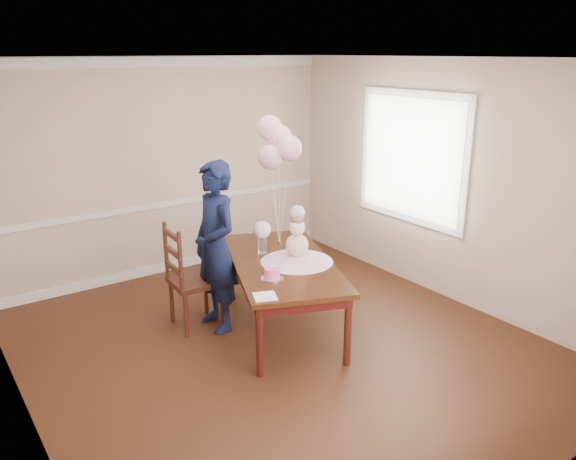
{
  "coord_description": "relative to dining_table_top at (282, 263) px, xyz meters",
  "views": [
    {
      "loc": [
        -2.78,
        -4.02,
        2.76
      ],
      "look_at": [
        0.31,
        0.33,
        1.05
      ],
      "focal_mm": 35.0,
      "sensor_mm": 36.0,
      "label": 1
    }
  ],
  "objects": [
    {
      "name": "dining_table_top",
      "position": [
        0.0,
        0.0,
        0.0
      ],
      "size": [
        1.62,
        2.16,
        0.05
      ],
      "primitive_type": "cube",
      "rotation": [
        0.0,
        0.0,
        -0.38
      ],
      "color": "black",
      "rests_on": "table_leg_fl"
    },
    {
      "name": "baby_head",
      "position": [
        0.12,
        -0.1,
        0.38
      ],
      "size": [
        0.16,
        0.16,
        0.16
      ],
      "primitive_type": "sphere",
      "color": "beige",
      "rests_on": "baby_torso"
    },
    {
      "name": "chair_leg_br",
      "position": [
        -0.51,
        0.72,
        -0.47
      ],
      "size": [
        0.05,
        0.05,
        0.47
      ],
      "primitive_type": "cylinder",
      "rotation": [
        0.0,
        0.0,
        -0.06
      ],
      "color": "#3C1810",
      "rests_on": "floor"
    },
    {
      "name": "chair_back_post_r",
      "position": [
        -0.92,
        0.75,
        0.11
      ],
      "size": [
        0.05,
        0.05,
        0.61
      ],
      "primitive_type": "cylinder",
      "rotation": [
        0.0,
        0.0,
        -0.06
      ],
      "color": "#381E0F",
      "rests_on": "dining_chair_seat"
    },
    {
      "name": "balloon_ribbon_c",
      "position": [
        0.32,
        0.5,
        0.54
      ],
      "size": [
        0.05,
        0.08,
        1.0
      ],
      "primitive_type": "cylinder",
      "rotation": [
        -0.09,
        0.02,
        -0.38
      ],
      "color": "white",
      "rests_on": "balloon_weight"
    },
    {
      "name": "cake_platter",
      "position": [
        -0.34,
        -0.33,
        0.03
      ],
      "size": [
        0.28,
        0.28,
        0.01
      ],
      "primitive_type": "cylinder",
      "rotation": [
        0.0,
        0.0,
        -0.38
      ],
      "color": "silver",
      "rests_on": "dining_table_top"
    },
    {
      "name": "wall_right",
      "position": [
        1.99,
        -0.36,
        0.65
      ],
      "size": [
        0.02,
        5.0,
        2.7
      ],
      "primitive_type": "cube",
      "color": "tan",
      "rests_on": "floor"
    },
    {
      "name": "table_leg_bl",
      "position": [
        -0.05,
        0.98,
        -0.36
      ],
      "size": [
        0.09,
        0.09,
        0.68
      ],
      "primitive_type": "cylinder",
      "rotation": [
        0.0,
        0.0,
        -0.38
      ],
      "color": "black",
      "rests_on": "floor"
    },
    {
      "name": "chair_leg_fl",
      "position": [
        -0.92,
        0.36,
        -0.47
      ],
      "size": [
        0.05,
        0.05,
        0.47
      ],
      "primitive_type": "cylinder",
      "rotation": [
        0.0,
        0.0,
        -0.06
      ],
      "color": "#3C1710",
      "rests_on": "floor"
    },
    {
      "name": "chair_leg_bl",
      "position": [
        -0.9,
        0.75,
        -0.47
      ],
      "size": [
        0.05,
        0.05,
        0.47
      ],
      "primitive_type": "cylinder",
      "rotation": [
        0.0,
        0.0,
        -0.06
      ],
      "color": "#3A1A0F",
      "rests_on": "floor"
    },
    {
      "name": "window_frame",
      "position": [
        1.97,
        0.14,
        0.85
      ],
      "size": [
        0.02,
        1.66,
        1.56
      ],
      "primitive_type": "cube",
      "color": "silver",
      "rests_on": "wall_right"
    },
    {
      "name": "wall_front",
      "position": [
        -0.26,
        -2.86,
        0.65
      ],
      "size": [
        4.5,
        0.02,
        2.7
      ],
      "primitive_type": "cube",
      "color": "tan",
      "rests_on": "floor"
    },
    {
      "name": "table_apron",
      "position": [
        0.0,
        0.0,
        -0.07
      ],
      "size": [
        1.49,
        2.03,
        0.1
      ],
      "primitive_type": "cube",
      "rotation": [
        0.0,
        0.0,
        -0.38
      ],
      "color": "black",
      "rests_on": "table_leg_fl"
    },
    {
      "name": "wall_back",
      "position": [
        -0.26,
        2.14,
        0.65
      ],
      "size": [
        4.5,
        0.02,
        2.7
      ],
      "primitive_type": "cube",
      "color": "tan",
      "rests_on": "floor"
    },
    {
      "name": "balloon_a",
      "position": [
        0.2,
        0.49,
        0.99
      ],
      "size": [
        0.27,
        0.27,
        0.27
      ],
      "primitive_type": "sphere",
      "color": "#DC9CB8",
      "rests_on": "balloon_ribbon_a"
    },
    {
      "name": "birthday_cake",
      "position": [
        -0.34,
        -0.33,
        0.08
      ],
      "size": [
        0.19,
        0.19,
        0.1
      ],
      "primitive_type": "cylinder",
      "rotation": [
        0.0,
        0.0,
        -0.38
      ],
      "color": "#FF5093",
      "rests_on": "cake_platter"
    },
    {
      "name": "floor",
      "position": [
        -0.26,
        -0.36,
        -0.7
      ],
      "size": [
        4.5,
        5.0,
        0.0
      ],
      "primitive_type": "cube",
      "color": "black",
      "rests_on": "ground"
    },
    {
      "name": "chair_rail_trim",
      "position": [
        -0.26,
        2.13,
        0.2
      ],
      "size": [
        4.5,
        0.02,
        0.07
      ],
      "primitive_type": "cube",
      "color": "silver",
      "rests_on": "wall_back"
    },
    {
      "name": "balloon_c",
      "position": [
        0.34,
        0.54,
        1.18
      ],
      "size": [
        0.27,
        0.27,
        0.27
      ],
      "primitive_type": "sphere",
      "color": "#FFB4C9",
      "rests_on": "balloon_ribbon_c"
    },
    {
      "name": "rose_vase_far",
      "position": [
        0.65,
        0.63,
        0.1
      ],
      "size": [
        0.13,
        0.13,
        0.15
      ],
      "primitive_type": "cylinder",
      "rotation": [
        0.0,
        0.0,
        -0.38
      ],
      "color": "silver",
      "rests_on": "dining_table_top"
    },
    {
      "name": "balloon_b",
      "position": [
        0.36,
        0.38,
        1.09
      ],
      "size": [
        0.27,
        0.27,
        0.27
      ],
      "primitive_type": "sphere",
      "color": "#F0AACD",
      "rests_on": "balloon_ribbon_b"
    },
    {
      "name": "table_leg_br",
      "position": [
        0.71,
        0.67,
        -0.36
      ],
      "size": [
        0.09,
        0.09,
        0.68
      ],
      "primitive_type": "cylinder",
      "rotation": [
        0.0,
        0.0,
        -0.38
      ],
      "color": "black",
      "rests_on": "floor"
    },
    {
      "name": "balloon_weight",
      "position": [
        0.29,
        0.46,
        0.03
      ],
      "size": [
        0.05,
        0.05,
        0.02
      ],
      "primitive_type": "cylinder",
      "rotation": [
        0.0,
        0.0,
        -0.38
      ],
      "color": "silver",
      "rests_on": "dining_table_top"
    },
    {
      "name": "woman",
      "position": [
        -0.55,
        0.38,
        0.18
      ],
      "size": [
        0.44,
        0.65,
        1.75
      ],
      "primitive_type": "imported",
      "rotation": [
        0.0,
        0.0,
        -1.6
      ],
      "color": "black",
      "rests_on": "floor"
    },
    {
      "name": "balloon_ribbon_a",
      "position": [
        0.24,
        0.48,
        0.44
      ],
      "size": [
        0.08,
        0.04,
        0.81
      ],
      "primitive_type": "cylinder",
      "rotation": [
        0.0,
        -0.1,
        -0.38
      ],
      "color": "white",
      "rests_on": "balloon_weight"
    },
    {
      "name": "crown_molding",
      "position": [
        -0.26,
        2.13,
        1.93
      ],
      "size": [
        4.5,
        0.02,
        0.12
      ],
      "primitive_type": "cube",
      "color": "silver",
      "rests_on": "wall_back"
    },
    {
      "name": "balloon_d",
      "position": [
        0.26,
        0.59,
        1.28
      ],
      "size": [
        0.27,
        0.27,
        0.27
      ],
      "primitive_type": "sphere",
      "color": "#FAB1C5",
      "rests_on": "balloon_ribbon_d"
    },
    {
      "name": "chair_slat_low",
      "position": [
        -0.93,
        0.55,
        -0.02
      ],
      "size": [
        0.06,
        0.44,
        0.05
      ],
      "primitive_type": "cube",
      "rotation": [
        0.0,
        0.0,
        -0.06
      ],
      "color": "#351A0E",
      "rests_on": "dining_chair_seat"
    },
    {
      "name": "balloon_ribbon_d",
      "position": [
        0.27,
        0.53,
        0.59
      ],
      "size": [
        0.04,
        0.12,
        1.1
      ],
      "primitive_type": "cylinder",
      "rotation": [
        -0.09,
        -0.07,
        -0.38
      ],
      "color": "white",
      "rests_on": "balloon_weight"
    },
    {
      "name": "rose_vase_near",
      "position": [
        -0.03,
        0.32,
        0.1
      ],
      "size": [
        0.13,
        0.13,
        0.15
      ],
      "primitive_type": "cylinder",
      "rotation": [
        0.0,
        0.0,
        -0.38
      ],
      "color": "white",
      "rests_on": "dining_table_top"
    },
    {
      "name": "wall_left",
      "position": [
        -2.51,
        -0.36,
        0.65
      ],
      "size": [
        0.02,
        5.0,
        2.7
      ],
      "primitive_type": "cube",
      "color": "tan",
      "rests_on": "floor"
    },
    {
      "name": "cake_flower_b",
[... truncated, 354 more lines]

